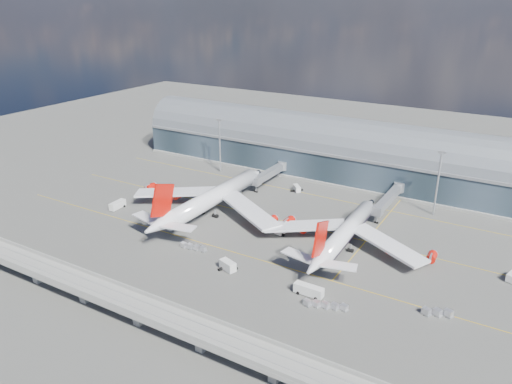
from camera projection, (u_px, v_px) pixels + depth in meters
The scene contains 19 objects.
ground at pixel (250, 240), 173.28m from camera, with size 500.00×500.00×0.00m, color #474744.
taxi_lines at pixel (280, 218), 190.95m from camera, with size 200.00×80.12×0.01m.
terminal at pixel (337, 152), 231.43m from camera, with size 200.00×30.00×28.00m.
guideway at pixel (138, 307), 127.37m from camera, with size 220.00×8.50×7.20m.
floodlight_mast_left at pixel (220, 144), 235.94m from camera, with size 3.00×0.70×25.70m.
floodlight_mast_right at pixel (438, 182), 188.49m from camera, with size 3.00×0.70×25.70m.
airliner_left at pixel (210, 199), 191.87m from camera, with size 69.14×72.59×22.18m.
airliner_right at pixel (345, 234), 166.73m from camera, with size 59.29×61.96×19.68m.
jet_bridge_left at pixel (271, 172), 223.86m from camera, with size 4.40×28.00×7.25m.
jet_bridge_right at pixel (390, 197), 196.37m from camera, with size 4.40×32.00×7.25m.
service_truck_0 at pixel (118, 205), 198.29m from camera, with size 2.92×7.48×3.05m.
service_truck_1 at pixel (228, 266), 153.77m from camera, with size 6.13×4.25×3.24m.
service_truck_2 at pixel (309, 290), 141.07m from camera, with size 8.64×2.76×3.12m.
service_truck_3 at pixel (512, 276), 148.62m from camera, with size 3.38×5.69×2.58m.
service_truck_4 at pixel (282, 229), 177.79m from camera, with size 3.47×5.95×3.27m.
service_truck_5 at pixel (297, 188), 216.03m from camera, with size 5.19×5.27×2.58m.
cargo_train_0 at pixel (193, 247), 166.85m from camera, with size 9.92×2.82×1.63m.
cargo_train_1 at pixel (325, 305), 135.66m from camera, with size 12.25×5.20×1.64m.
cargo_train_2 at pixel (437, 312), 132.37m from camera, with size 8.28×4.73×1.84m.
Camera 1 is at (80.99, -132.02, 79.54)m, focal length 35.00 mm.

